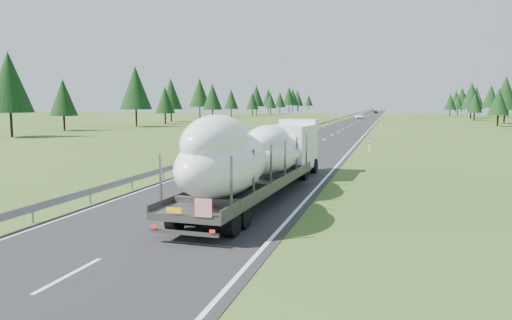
% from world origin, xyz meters
% --- Properties ---
extents(ground, '(400.00, 400.00, 0.00)m').
position_xyz_m(ground, '(0.00, 0.00, 0.00)').
color(ground, '#324D19').
rests_on(ground, ground).
extents(road_surface, '(10.00, 400.00, 0.02)m').
position_xyz_m(road_surface, '(0.00, 100.00, 0.01)').
color(road_surface, black).
rests_on(road_surface, ground).
extents(guardrail, '(0.10, 400.00, 0.76)m').
position_xyz_m(guardrail, '(-5.30, 99.94, 0.60)').
color(guardrail, slate).
rests_on(guardrail, ground).
extents(marker_posts, '(0.13, 350.08, 1.00)m').
position_xyz_m(marker_posts, '(6.50, 155.00, 0.54)').
color(marker_posts, silver).
rests_on(marker_posts, ground).
extents(highway_sign, '(0.08, 0.90, 2.60)m').
position_xyz_m(highway_sign, '(7.20, 80.00, 1.81)').
color(highway_sign, slate).
rests_on(highway_sign, ground).
extents(tree_line_left, '(15.49, 324.19, 12.65)m').
position_xyz_m(tree_line_left, '(-43.77, 126.97, 7.29)').
color(tree_line_left, black).
rests_on(tree_line_left, ground).
extents(boat_truck, '(3.43, 19.93, 4.39)m').
position_xyz_m(boat_truck, '(2.25, 3.28, 2.28)').
color(boat_truck, white).
rests_on(boat_truck, ground).
extents(distant_van, '(2.69, 5.58, 1.53)m').
position_xyz_m(distant_van, '(-1.06, 133.23, 0.77)').
color(distant_van, white).
rests_on(distant_van, ground).
extents(distant_car_dark, '(1.86, 4.06, 1.35)m').
position_xyz_m(distant_car_dark, '(1.02, 215.69, 0.67)').
color(distant_car_dark, black).
rests_on(distant_car_dark, ground).
extents(distant_car_blue, '(1.81, 4.75, 1.55)m').
position_xyz_m(distant_car_blue, '(-2.43, 266.60, 0.77)').
color(distant_car_blue, '#1B304B').
rests_on(distant_car_blue, ground).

